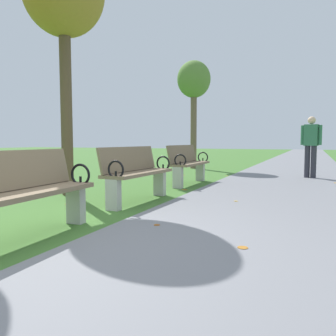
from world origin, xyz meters
TOP-DOWN VIEW (x-y plane):
  - ground_plane at (0.00, 0.00)m, footprint 80.00×80.00m
  - paved_walkway at (1.57, 18.00)m, footprint 3.14×44.00m
  - park_bench_1 at (-0.50, -0.04)m, footprint 0.53×1.62m
  - park_bench_2 at (-0.50, 2.28)m, footprint 0.53×1.62m
  - park_bench_3 at (-0.50, 4.76)m, footprint 0.49×1.61m
  - tree_3 at (-1.86, 9.11)m, footprint 1.19×1.19m
  - pedestrian_walking at (2.08, 7.17)m, footprint 0.52×0.28m
  - scattered_leaves at (0.05, 3.02)m, footprint 5.05×8.75m

SIDE VIEW (x-z plane):
  - ground_plane at x=0.00m, z-range 0.00..0.00m
  - paved_walkway at x=1.57m, z-range 0.00..0.02m
  - scattered_leaves at x=0.05m, z-range 0.00..0.02m
  - park_bench_1 at x=-0.50m, z-range 0.04..0.93m
  - park_bench_2 at x=-0.50m, z-range 0.04..0.93m
  - park_bench_3 at x=-0.50m, z-range 0.04..0.93m
  - pedestrian_walking at x=2.08m, z-range 0.12..1.74m
  - tree_3 at x=-1.86m, z-range 1.15..5.01m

